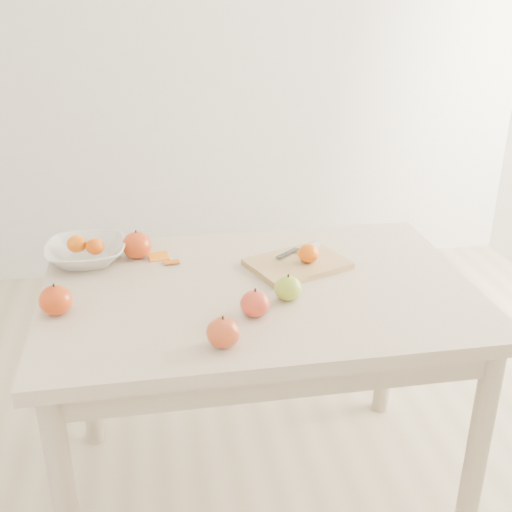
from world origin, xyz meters
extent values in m
plane|color=#C6B293|center=(0.00, 0.00, 0.00)|extent=(3.50, 3.50, 0.00)
plane|color=white|center=(0.00, 1.75, 1.35)|extent=(3.50, 0.00, 3.50)
cube|color=beige|center=(0.00, 0.00, 0.73)|extent=(1.20, 0.80, 0.04)
cylinder|color=#BCAA8E|center=(-0.54, 0.34, 0.35)|extent=(0.06, 0.06, 0.71)
cylinder|color=#BCAA8E|center=(0.54, 0.34, 0.35)|extent=(0.06, 0.06, 0.71)
cylinder|color=#BCAA8E|center=(-0.54, -0.34, 0.35)|extent=(0.06, 0.06, 0.71)
cylinder|color=#BCAA8E|center=(0.54, -0.34, 0.35)|extent=(0.06, 0.06, 0.71)
cube|color=tan|center=(0.13, 0.11, 0.76)|extent=(0.33, 0.28, 0.02)
ellipsoid|color=#DD5207|center=(0.16, 0.10, 0.80)|extent=(0.06, 0.06, 0.05)
imported|color=silver|center=(-0.49, 0.25, 0.78)|extent=(0.24, 0.24, 0.06)
ellipsoid|color=#E35808|center=(-0.51, 0.26, 0.81)|extent=(0.06, 0.06, 0.05)
ellipsoid|color=#E55A08|center=(-0.46, 0.23, 0.81)|extent=(0.06, 0.06, 0.05)
cube|color=orange|center=(-0.27, 0.24, 0.75)|extent=(0.07, 0.05, 0.01)
cube|color=#CE5C0E|center=(-0.23, 0.19, 0.75)|extent=(0.05, 0.04, 0.01)
cube|color=silver|center=(0.19, 0.18, 0.78)|extent=(0.07, 0.06, 0.01)
cube|color=#35373D|center=(0.11, 0.15, 0.78)|extent=(0.08, 0.07, 0.00)
ellipsoid|color=#75A119|center=(0.06, -0.09, 0.78)|extent=(0.07, 0.07, 0.07)
ellipsoid|color=#910803|center=(-0.54, -0.07, 0.79)|extent=(0.09, 0.09, 0.08)
ellipsoid|color=#9E1B0F|center=(-0.33, 0.25, 0.79)|extent=(0.09, 0.09, 0.08)
ellipsoid|color=maroon|center=(-0.14, -0.29, 0.79)|extent=(0.08, 0.08, 0.07)
ellipsoid|color=maroon|center=(-0.04, -0.16, 0.78)|extent=(0.08, 0.08, 0.07)
camera|label=1|loc=(-0.28, -1.58, 1.57)|focal=45.00mm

